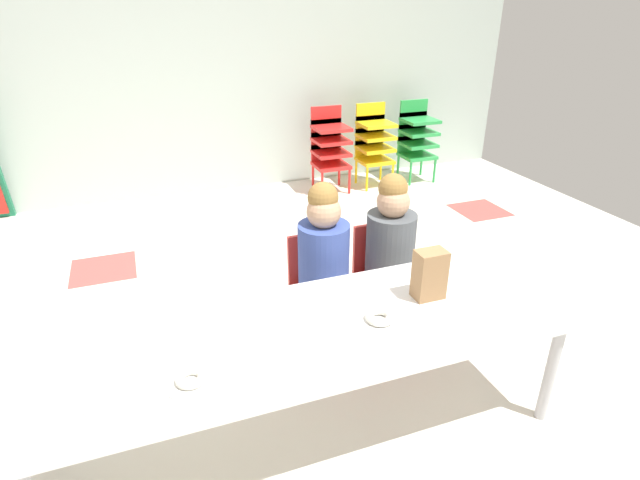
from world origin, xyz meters
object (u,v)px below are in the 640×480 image
at_px(seated_child_near_camera, 323,252).
at_px(kid_chair_yellow_stack, 374,140).
at_px(kid_chair_red_stack, 330,144).
at_px(seated_child_middle_seat, 390,241).
at_px(craft_table, 310,337).
at_px(paper_plate_near_edge, 191,382).
at_px(paper_plate_center_table, 112,400).
at_px(paper_bag_brown, 430,274).
at_px(donut_powdered_on_plate, 191,378).
at_px(kid_chair_green_stack, 417,136).
at_px(donut_powdered_loose, 380,317).

relative_size(seated_child_near_camera, kid_chair_yellow_stack, 1.15).
bearing_deg(kid_chair_red_stack, seated_child_middle_seat, -103.63).
bearing_deg(craft_table, seated_child_near_camera, 64.81).
distance_m(kid_chair_yellow_stack, paper_plate_near_edge, 3.72).
distance_m(seated_child_near_camera, paper_plate_center_table, 1.24).
distance_m(seated_child_near_camera, kid_chair_yellow_stack, 2.69).
bearing_deg(paper_bag_brown, craft_table, -175.56).
relative_size(paper_bag_brown, paper_plate_center_table, 1.22).
height_order(seated_child_middle_seat, kid_chair_red_stack, seated_child_middle_seat).
bearing_deg(craft_table, paper_plate_center_table, -167.85).
xyz_separation_m(paper_plate_center_table, donut_powdered_on_plate, (0.25, -0.00, 0.02)).
bearing_deg(kid_chair_green_stack, seated_child_middle_seat, -123.23).
height_order(seated_child_near_camera, paper_plate_near_edge, seated_child_near_camera).
relative_size(craft_table, paper_plate_near_edge, 11.98).
bearing_deg(paper_plate_center_table, kid_chair_yellow_stack, 51.58).
xyz_separation_m(paper_plate_near_edge, paper_plate_center_table, (-0.25, 0.00, 0.00)).
xyz_separation_m(kid_chair_green_stack, donut_powdered_on_plate, (-2.63, -3.03, 0.11)).
bearing_deg(donut_powdered_loose, craft_table, 170.53).
distance_m(craft_table, seated_child_near_camera, 0.64).
distance_m(craft_table, kid_chair_green_stack, 3.59).
xyz_separation_m(seated_child_near_camera, paper_plate_center_table, (-1.00, -0.73, -0.01)).
height_order(paper_bag_brown, donut_powdered_loose, paper_bag_brown).
bearing_deg(seated_child_middle_seat, paper_plate_near_edge, -147.01).
height_order(kid_chair_red_stack, kid_chair_green_stack, same).
xyz_separation_m(seated_child_near_camera, paper_bag_brown, (0.28, -0.53, 0.10)).
height_order(kid_chair_red_stack, donut_powdered_on_plate, kid_chair_red_stack).
bearing_deg(donut_powdered_on_plate, kid_chair_red_stack, 60.91).
bearing_deg(paper_bag_brown, seated_child_middle_seat, 80.07).
bearing_deg(donut_powdered_on_plate, seated_child_near_camera, 44.30).
bearing_deg(craft_table, paper_plate_near_edge, -161.71).
height_order(craft_table, paper_bag_brown, paper_bag_brown).
bearing_deg(paper_plate_near_edge, donut_powdered_loose, 8.40).
relative_size(seated_child_near_camera, seated_child_middle_seat, 1.00).
relative_size(seated_child_middle_seat, kid_chair_red_stack, 1.15).
bearing_deg(donut_powdered_on_plate, kid_chair_green_stack, 49.00).
bearing_deg(kid_chair_green_stack, craft_table, -126.86).
bearing_deg(kid_chair_red_stack, paper_plate_center_table, -122.58).
bearing_deg(kid_chair_red_stack, seated_child_near_camera, -112.14).
xyz_separation_m(kid_chair_red_stack, paper_plate_near_edge, (-1.68, -3.03, 0.09)).
bearing_deg(paper_plate_center_table, donut_powdered_loose, 6.25).
bearing_deg(paper_bag_brown, seated_child_near_camera, 118.23).
relative_size(craft_table, paper_plate_center_table, 11.98).
bearing_deg(paper_plate_near_edge, paper_bag_brown, 11.04).
distance_m(donut_powdered_on_plate, donut_powdered_loose, 0.77).
bearing_deg(seated_child_near_camera, seated_child_middle_seat, 0.00).
bearing_deg(donut_powdered_on_plate, paper_plate_near_edge, 0.00).
relative_size(seated_child_near_camera, kid_chair_red_stack, 1.15).
bearing_deg(donut_powdered_loose, kid_chair_red_stack, 72.42).
bearing_deg(paper_plate_center_table, seated_child_near_camera, 36.16).
distance_m(seated_child_near_camera, donut_powdered_loose, 0.62).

